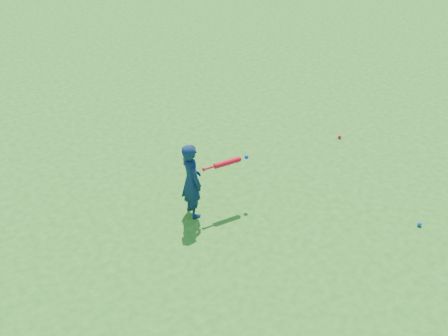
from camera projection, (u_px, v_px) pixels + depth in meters
name	position (u px, v px, depth m)	size (l,w,h in m)	color
ground	(187.00, 227.00, 6.87)	(80.00, 80.00, 0.00)	#256919
child	(192.00, 181.00, 6.80)	(0.42, 0.27, 1.14)	#0E2043
ground_ball_red	(340.00, 137.00, 8.81)	(0.06, 0.06, 0.06)	red
ground_ball_blue	(420.00, 224.00, 6.87)	(0.06, 0.06, 0.06)	blue
bat_swing	(229.00, 162.00, 6.89)	(0.71, 0.09, 0.08)	red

